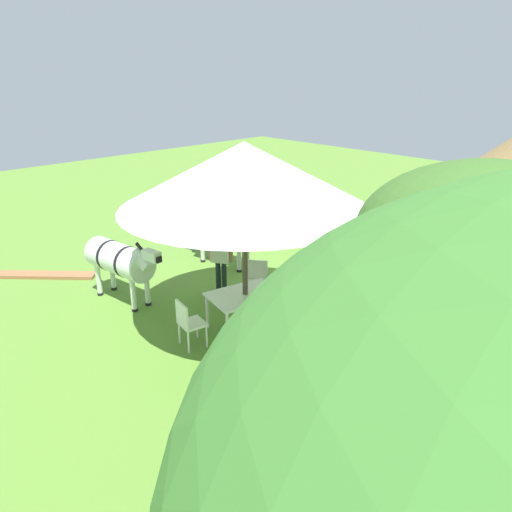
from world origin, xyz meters
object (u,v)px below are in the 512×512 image
(patio_dining_table, at_px, (245,298))
(patio_chair_east_end, at_px, (188,321))
(guest_beside_umbrella, at_px, (221,255))
(zebra_by_umbrella, at_px, (346,224))
(zebra_nearest_camera, at_px, (121,260))
(acacia_tree_far_lawn, at_px, (487,245))
(patio_chair_west_end, at_px, (304,319))
(zebra_toward_hut, at_px, (222,226))
(shade_umbrella, at_px, (244,175))
(patio_chair_near_lawn, at_px, (256,279))
(guest_behind_table, at_px, (324,261))
(standing_watcher, at_px, (285,206))

(patio_dining_table, xyz_separation_m, patio_chair_east_end, (1.18, -0.23, -0.14))
(guest_beside_umbrella, relative_size, zebra_by_umbrella, 0.86)
(zebra_nearest_camera, height_order, acacia_tree_far_lawn, acacia_tree_far_lawn)
(patio_chair_west_end, distance_m, zebra_toward_hut, 4.24)
(patio_chair_west_end, xyz_separation_m, zebra_by_umbrella, (-4.02, -2.03, 0.43))
(shade_umbrella, bearing_deg, patio_chair_near_lawn, -144.42)
(zebra_by_umbrella, bearing_deg, guest_behind_table, 75.25)
(shade_umbrella, relative_size, patio_chair_near_lawn, 4.89)
(guest_beside_umbrella, xyz_separation_m, zebra_toward_hut, (-1.17, -1.31, 0.10))
(patio_dining_table, height_order, standing_watcher, standing_watcher)
(patio_chair_east_end, bearing_deg, zebra_toward_hut, 141.51)
(patio_chair_west_end, relative_size, guest_beside_umbrella, 0.58)
(patio_dining_table, bearing_deg, zebra_toward_hut, -123.22)
(patio_chair_east_end, xyz_separation_m, patio_chair_west_end, (-1.54, 1.38, 0.00))
(zebra_nearest_camera, bearing_deg, shade_umbrella, 104.57)
(zebra_by_umbrella, xyz_separation_m, zebra_toward_hut, (2.55, -1.92, 0.08))
(zebra_by_umbrella, bearing_deg, patio_dining_table, 59.57)
(standing_watcher, bearing_deg, guest_beside_umbrella, 88.27)
(guest_beside_umbrella, distance_m, acacia_tree_far_lawn, 6.58)
(zebra_by_umbrella, bearing_deg, standing_watcher, -40.84)
(acacia_tree_far_lawn, bearing_deg, guest_behind_table, -124.90)
(patio_chair_near_lawn, bearing_deg, patio_dining_table, 90.00)
(patio_chair_near_lawn, distance_m, standing_watcher, 4.09)
(shade_umbrella, xyz_separation_m, guest_beside_umbrella, (-0.67, -1.49, -2.07))
(guest_behind_table, height_order, acacia_tree_far_lawn, acacia_tree_far_lawn)
(patio_chair_near_lawn, height_order, zebra_toward_hut, zebra_toward_hut)
(patio_chair_near_lawn, bearing_deg, zebra_nearest_camera, 9.93)
(patio_chair_east_end, xyz_separation_m, guest_beside_umbrella, (-1.85, -1.26, 0.41))
(patio_chair_west_end, xyz_separation_m, zebra_nearest_camera, (1.41, -3.84, 0.42))
(patio_chair_east_end, distance_m, zebra_by_umbrella, 5.62)
(patio_chair_east_end, relative_size, patio_chair_west_end, 1.00)
(zebra_nearest_camera, bearing_deg, zebra_by_umbrella, 154.84)
(shade_umbrella, xyz_separation_m, acacia_tree_far_lawn, (1.01, 4.47, 0.16))
(patio_chair_near_lawn, xyz_separation_m, patio_chair_east_end, (2.16, 0.47, 0.00))
(patio_chair_west_end, bearing_deg, zebra_nearest_camera, 92.66)
(patio_chair_near_lawn, relative_size, guest_behind_table, 0.53)
(shade_umbrella, height_order, guest_beside_umbrella, shade_umbrella)
(guest_behind_table, bearing_deg, zebra_toward_hut, 172.33)
(patio_chair_east_end, bearing_deg, patio_dining_table, 90.00)
(patio_chair_near_lawn, height_order, guest_beside_umbrella, guest_beside_umbrella)
(patio_chair_near_lawn, xyz_separation_m, zebra_nearest_camera, (2.03, -1.99, 0.42))
(shade_umbrella, relative_size, acacia_tree_far_lawn, 1.11)
(zebra_toward_hut, bearing_deg, patio_chair_near_lawn, -123.63)
(patio_chair_east_end, xyz_separation_m, zebra_by_umbrella, (-5.57, -0.64, 0.43))
(patio_chair_west_end, height_order, zebra_toward_hut, zebra_toward_hut)
(standing_watcher, bearing_deg, guest_behind_table, 119.66)
(guest_beside_umbrella, relative_size, zebra_nearest_camera, 0.68)
(guest_beside_umbrella, bearing_deg, guest_behind_table, -0.54)
(shade_umbrella, distance_m, zebra_toward_hut, 3.88)
(patio_chair_near_lawn, xyz_separation_m, zebra_by_umbrella, (-3.40, -0.18, 0.43))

